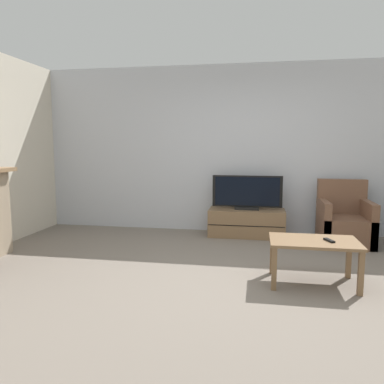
{
  "coord_description": "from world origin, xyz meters",
  "views": [
    {
      "loc": [
        0.14,
        -3.77,
        1.42
      ],
      "look_at": [
        -0.65,
        0.69,
        0.85
      ],
      "focal_mm": 35.0,
      "sensor_mm": 36.0,
      "label": 1
    }
  ],
  "objects_px": {
    "tv": "(247,194)",
    "armchair": "(344,223)",
    "remote": "(329,240)",
    "tv_stand": "(247,223)",
    "coffee_table": "(314,246)"
  },
  "relations": [
    {
      "from": "tv",
      "to": "armchair",
      "type": "height_order",
      "value": "tv"
    },
    {
      "from": "tv",
      "to": "remote",
      "type": "xyz_separation_m",
      "value": [
        0.88,
        -1.97,
        -0.2
      ]
    },
    {
      "from": "armchair",
      "to": "remote",
      "type": "bearing_deg",
      "value": -106.58
    },
    {
      "from": "tv_stand",
      "to": "coffee_table",
      "type": "relative_size",
      "value": 1.33
    },
    {
      "from": "coffee_table",
      "to": "tv",
      "type": "bearing_deg",
      "value": 110.74
    },
    {
      "from": "tv_stand",
      "to": "remote",
      "type": "relative_size",
      "value": 7.62
    },
    {
      "from": "armchair",
      "to": "coffee_table",
      "type": "relative_size",
      "value": 1.04
    },
    {
      "from": "tv_stand",
      "to": "remote",
      "type": "bearing_deg",
      "value": -66.0
    },
    {
      "from": "tv",
      "to": "armchair",
      "type": "relative_size",
      "value": 1.18
    },
    {
      "from": "coffee_table",
      "to": "remote",
      "type": "relative_size",
      "value": 5.74
    },
    {
      "from": "tv_stand",
      "to": "tv",
      "type": "distance_m",
      "value": 0.46
    },
    {
      "from": "coffee_table",
      "to": "remote",
      "type": "distance_m",
      "value": 0.16
    },
    {
      "from": "tv_stand",
      "to": "armchair",
      "type": "xyz_separation_m",
      "value": [
        1.41,
        -0.19,
        0.08
      ]
    },
    {
      "from": "tv",
      "to": "remote",
      "type": "distance_m",
      "value": 2.17
    },
    {
      "from": "armchair",
      "to": "tv",
      "type": "bearing_deg",
      "value": 172.22
    }
  ]
}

